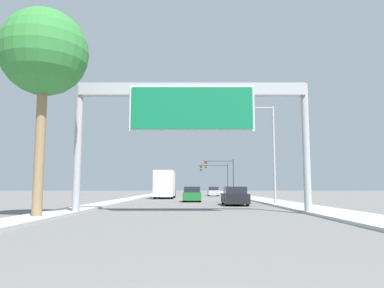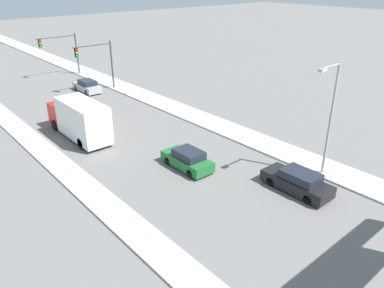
{
  "view_description": "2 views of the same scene",
  "coord_description": "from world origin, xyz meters",
  "px_view_note": "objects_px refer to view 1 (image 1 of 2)",
  "views": [
    {
      "loc": [
        -0.0,
        -2.98,
        1.49
      ],
      "look_at": [
        0.0,
        29.85,
        5.26
      ],
      "focal_mm": 35.0,
      "sensor_mm": 36.0,
      "label": 1
    },
    {
      "loc": [
        -16.09,
        16.02,
        13.43
      ],
      "look_at": [
        0.26,
        35.05,
        1.99
      ],
      "focal_mm": 35.0,
      "sensor_mm": 36.0,
      "label": 2
    }
  ],
  "objects_px": {
    "traffic_light_mid_block": "(218,173)",
    "truck_box_primary": "(165,185)",
    "car_near_left": "(213,192)",
    "car_mid_left": "(235,196)",
    "street_lamp_right": "(270,146)",
    "sign_gantry": "(192,108)",
    "palm_tree_foreground": "(44,54)",
    "traffic_light_near_intersection": "(223,171)",
    "car_far_left": "(192,195)"
  },
  "relations": [
    {
      "from": "traffic_light_mid_block",
      "to": "truck_box_primary",
      "type": "bearing_deg",
      "value": -110.8
    },
    {
      "from": "car_near_left",
      "to": "car_mid_left",
      "type": "xyz_separation_m",
      "value": [
        -0.0,
        -30.93,
        0.01
      ]
    },
    {
      "from": "street_lamp_right",
      "to": "sign_gantry",
      "type": "bearing_deg",
      "value": -122.81
    },
    {
      "from": "car_near_left",
      "to": "palm_tree_foreground",
      "type": "distance_m",
      "value": 46.17
    },
    {
      "from": "car_near_left",
      "to": "car_mid_left",
      "type": "relative_size",
      "value": 0.95
    },
    {
      "from": "car_near_left",
      "to": "traffic_light_near_intersection",
      "type": "height_order",
      "value": "traffic_light_near_intersection"
    },
    {
      "from": "palm_tree_foreground",
      "to": "sign_gantry",
      "type": "bearing_deg",
      "value": 25.16
    },
    {
      "from": "truck_box_primary",
      "to": "traffic_light_near_intersection",
      "type": "xyz_separation_m",
      "value": [
        8.63,
        12.05,
        2.32
      ]
    },
    {
      "from": "sign_gantry",
      "to": "truck_box_primary",
      "type": "xyz_separation_m",
      "value": [
        -3.5,
        28.06,
        -4.18
      ]
    },
    {
      "from": "traffic_light_mid_block",
      "to": "car_mid_left",
      "type": "bearing_deg",
      "value": -91.97
    },
    {
      "from": "sign_gantry",
      "to": "car_mid_left",
      "type": "height_order",
      "value": "sign_gantry"
    },
    {
      "from": "car_mid_left",
      "to": "car_near_left",
      "type": "bearing_deg",
      "value": 90.0
    },
    {
      "from": "street_lamp_right",
      "to": "car_mid_left",
      "type": "bearing_deg",
      "value": -177.28
    },
    {
      "from": "car_near_left",
      "to": "palm_tree_foreground",
      "type": "relative_size",
      "value": 0.45
    },
    {
      "from": "truck_box_primary",
      "to": "palm_tree_foreground",
      "type": "bearing_deg",
      "value": -96.67
    },
    {
      "from": "car_mid_left",
      "to": "traffic_light_mid_block",
      "type": "bearing_deg",
      "value": 88.03
    },
    {
      "from": "car_mid_left",
      "to": "street_lamp_right",
      "type": "bearing_deg",
      "value": 2.72
    },
    {
      "from": "traffic_light_near_intersection",
      "to": "sign_gantry",
      "type": "bearing_deg",
      "value": -97.29
    },
    {
      "from": "car_mid_left",
      "to": "truck_box_primary",
      "type": "relative_size",
      "value": 0.57
    },
    {
      "from": "sign_gantry",
      "to": "truck_box_primary",
      "type": "relative_size",
      "value": 1.6
    },
    {
      "from": "traffic_light_near_intersection",
      "to": "palm_tree_foreground",
      "type": "relative_size",
      "value": 0.59
    },
    {
      "from": "car_mid_left",
      "to": "traffic_light_near_intersection",
      "type": "distance_m",
      "value": 30.3
    },
    {
      "from": "sign_gantry",
      "to": "traffic_light_mid_block",
      "type": "bearing_deg",
      "value": 84.44
    },
    {
      "from": "truck_box_primary",
      "to": "traffic_light_near_intersection",
      "type": "height_order",
      "value": "traffic_light_near_intersection"
    },
    {
      "from": "car_far_left",
      "to": "car_mid_left",
      "type": "height_order",
      "value": "car_mid_left"
    },
    {
      "from": "car_mid_left",
      "to": "truck_box_primary",
      "type": "xyz_separation_m",
      "value": [
        -7.0,
        18.02,
        1.06
      ]
    },
    {
      "from": "car_near_left",
      "to": "traffic_light_mid_block",
      "type": "distance_m",
      "value": 9.82
    },
    {
      "from": "car_far_left",
      "to": "car_mid_left",
      "type": "distance_m",
      "value": 8.13
    },
    {
      "from": "palm_tree_foreground",
      "to": "car_mid_left",
      "type": "bearing_deg",
      "value": 51.48
    },
    {
      "from": "car_near_left",
      "to": "truck_box_primary",
      "type": "bearing_deg",
      "value": -118.46
    },
    {
      "from": "traffic_light_near_intersection",
      "to": "palm_tree_foreground",
      "type": "height_order",
      "value": "palm_tree_foreground"
    },
    {
      "from": "car_mid_left",
      "to": "palm_tree_foreground",
      "type": "relative_size",
      "value": 0.47
    },
    {
      "from": "car_mid_left",
      "to": "sign_gantry",
      "type": "bearing_deg",
      "value": -109.21
    },
    {
      "from": "traffic_light_near_intersection",
      "to": "street_lamp_right",
      "type": "relative_size",
      "value": 0.72
    },
    {
      "from": "traffic_light_near_intersection",
      "to": "street_lamp_right",
      "type": "height_order",
      "value": "street_lamp_right"
    },
    {
      "from": "truck_box_primary",
      "to": "traffic_light_mid_block",
      "type": "height_order",
      "value": "traffic_light_mid_block"
    },
    {
      "from": "traffic_light_near_intersection",
      "to": "palm_tree_foreground",
      "type": "xyz_separation_m",
      "value": [
        -12.3,
        -43.48,
        3.8
      ]
    },
    {
      "from": "car_near_left",
      "to": "street_lamp_right",
      "type": "xyz_separation_m",
      "value": [
        3.07,
        -30.78,
        4.17
      ]
    },
    {
      "from": "car_mid_left",
      "to": "traffic_light_near_intersection",
      "type": "bearing_deg",
      "value": 86.9
    },
    {
      "from": "palm_tree_foreground",
      "to": "street_lamp_right",
      "type": "distance_m",
      "value": 19.54
    },
    {
      "from": "sign_gantry",
      "to": "traffic_light_near_intersection",
      "type": "distance_m",
      "value": 40.48
    },
    {
      "from": "truck_box_primary",
      "to": "palm_tree_foreground",
      "type": "xyz_separation_m",
      "value": [
        -3.68,
        -31.43,
        6.12
      ]
    },
    {
      "from": "sign_gantry",
      "to": "car_mid_left",
      "type": "relative_size",
      "value": 2.78
    },
    {
      "from": "car_mid_left",
      "to": "street_lamp_right",
      "type": "relative_size",
      "value": 0.58
    },
    {
      "from": "palm_tree_foreground",
      "to": "car_far_left",
      "type": "bearing_deg",
      "value": 70.93
    },
    {
      "from": "car_far_left",
      "to": "car_mid_left",
      "type": "xyz_separation_m",
      "value": [
        3.5,
        -7.34,
        0.0
      ]
    },
    {
      "from": "traffic_light_mid_block",
      "to": "street_lamp_right",
      "type": "distance_m",
      "value": 39.97
    },
    {
      "from": "car_far_left",
      "to": "sign_gantry",
      "type": "bearing_deg",
      "value": -90.0
    },
    {
      "from": "car_near_left",
      "to": "traffic_light_mid_block",
      "type": "relative_size",
      "value": 0.78
    },
    {
      "from": "sign_gantry",
      "to": "truck_box_primary",
      "type": "distance_m",
      "value": 28.58
    }
  ]
}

